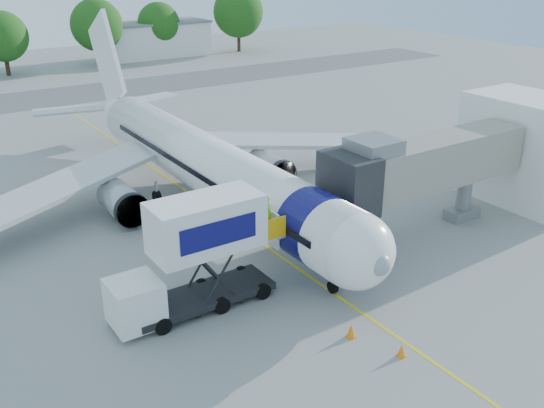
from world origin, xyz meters
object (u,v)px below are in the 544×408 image
aircraft (203,163)px  ground_tug (520,329)px  jet_bridge (417,167)px  catering_hiloader (195,257)px

aircraft → ground_tug: (4.08, -21.38, -2.24)m
jet_bridge → catering_hiloader: jet_bridge is taller
aircraft → jet_bridge: bearing=-54.3°
aircraft → jet_bridge: aircraft is taller
catering_hiloader → ground_tug: 14.71m
ground_tug → aircraft: bearing=107.6°
aircraft → catering_hiloader: 12.77m
catering_hiloader → ground_tug: catering_hiloader is taller
aircraft → catering_hiloader: (-6.27, -11.12, -0.19)m
aircraft → jet_bridge: 13.77m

